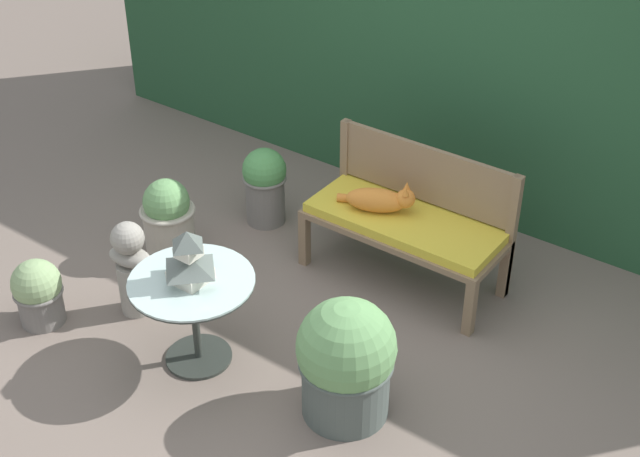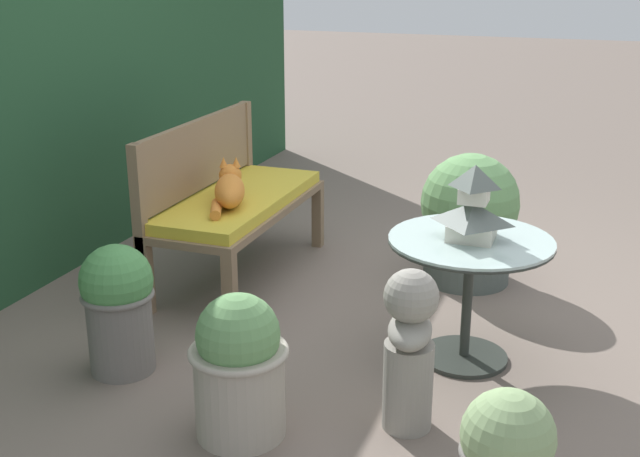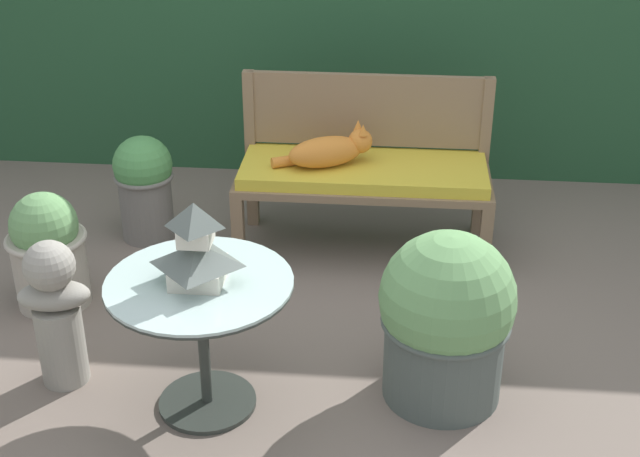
# 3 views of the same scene
# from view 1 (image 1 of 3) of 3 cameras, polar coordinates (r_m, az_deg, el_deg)

# --- Properties ---
(ground) EXTENTS (30.00, 30.00, 0.00)m
(ground) POSITION_cam_1_polar(r_m,az_deg,el_deg) (5.32, -2.66, -7.64)
(ground) COLOR #75665B
(foliage_hedge_back) EXTENTS (6.40, 1.09, 2.16)m
(foliage_hedge_back) POSITION_cam_1_polar(r_m,az_deg,el_deg) (6.60, 10.91, 11.52)
(foliage_hedge_back) COLOR #234C2D
(foliage_hedge_back) RESTS_ON ground
(garden_bench) EXTENTS (1.29, 0.52, 0.48)m
(garden_bench) POSITION_cam_1_polar(r_m,az_deg,el_deg) (5.63, 5.39, 0.11)
(garden_bench) COLOR #7F664C
(garden_bench) RESTS_ON ground
(bench_backrest) EXTENTS (1.29, 0.06, 0.87)m
(bench_backrest) POSITION_cam_1_polar(r_m,az_deg,el_deg) (5.70, 6.76, 2.99)
(bench_backrest) COLOR #7F664C
(bench_backrest) RESTS_ON ground
(cat) EXTENTS (0.50, 0.30, 0.21)m
(cat) POSITION_cam_1_polar(r_m,az_deg,el_deg) (5.61, 3.86, 1.86)
(cat) COLOR orange
(cat) RESTS_ON garden_bench
(patio_table) EXTENTS (0.71, 0.71, 0.57)m
(patio_table) POSITION_cam_1_polar(r_m,az_deg,el_deg) (5.01, -8.13, -4.39)
(patio_table) COLOR #2D332D
(patio_table) RESTS_ON ground
(pagoda_birdhouse) EXTENTS (0.26, 0.26, 0.32)m
(pagoda_birdhouse) POSITION_cam_1_polar(r_m,az_deg,el_deg) (4.86, -8.37, -1.99)
(pagoda_birdhouse) COLOR silver
(pagoda_birdhouse) RESTS_ON patio_table
(garden_bust) EXTENTS (0.31, 0.21, 0.64)m
(garden_bust) POSITION_cam_1_polar(r_m,az_deg,el_deg) (5.50, -11.98, -2.35)
(garden_bust) COLOR gray
(garden_bust) RESTS_ON ground
(potted_plant_hedge_corner) EXTENTS (0.37, 0.37, 0.56)m
(potted_plant_hedge_corner) POSITION_cam_1_polar(r_m,az_deg,el_deg) (6.01, -9.70, 0.65)
(potted_plant_hedge_corner) COLOR #ADA393
(potted_plant_hedge_corner) RESTS_ON ground
(potted_plant_path_edge) EXTENTS (0.30, 0.30, 0.44)m
(potted_plant_path_edge) POSITION_cam_1_polar(r_m,az_deg,el_deg) (5.63, -17.60, -3.89)
(potted_plant_path_edge) COLOR slate
(potted_plant_path_edge) RESTS_ON ground
(potted_plant_table_far) EXTENTS (0.53, 0.53, 0.71)m
(potted_plant_table_far) POSITION_cam_1_polar(r_m,az_deg,el_deg) (4.71, 1.68, -8.46)
(potted_plant_table_far) COLOR #4C5651
(potted_plant_table_far) RESTS_ON ground
(potted_plant_table_near) EXTENTS (0.31, 0.31, 0.57)m
(potted_plant_table_near) POSITION_cam_1_polar(r_m,az_deg,el_deg) (6.26, -3.55, 2.88)
(potted_plant_table_near) COLOR slate
(potted_plant_table_near) RESTS_ON ground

